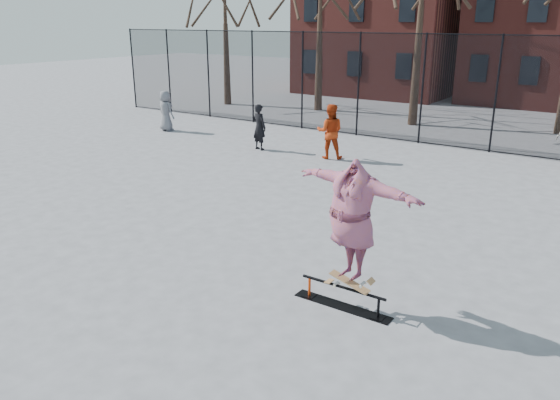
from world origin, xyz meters
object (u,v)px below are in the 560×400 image
Objects in this scene: bystander_grey at (166,111)px; bystander_black at (259,127)px; skateboard at (349,285)px; bystander_red at (330,132)px; skate_rail at (343,299)px; skater at (352,227)px.

bystander_black is at bearing -177.71° from bystander_grey.
bystander_red is at bearing 121.27° from skateboard.
skateboard is 15.96m from bystander_grey.
bystander_red reaches higher than skate_rail.
skate_rail is 0.94× the size of bystander_red.
skate_rail is at bearing -166.70° from skater.
bystander_black is at bearing 133.24° from skate_rail.
skateboard is (0.11, 0.00, 0.27)m from skate_rail.
skater reaches higher than bystander_black.
skateboard is at bearing 0.00° from skater.
bystander_grey is 8.00m from bystander_red.
skater is (0.11, 0.00, 1.27)m from skate_rail.
skater is 15.96m from bystander_grey.
skateboard is at bearing 94.87° from bystander_red.
bystander_black reaches higher than skate_rail.
skater reaches higher than skate_rail.
bystander_red reaches higher than skateboard.
skater is at bearing 0.00° from skateboard.
skater is 1.42× the size of bystander_grey.
bystander_grey is at bearing 145.96° from skateboard.
skate_rail is 11.44m from bystander_black.
skater reaches higher than bystander_red.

